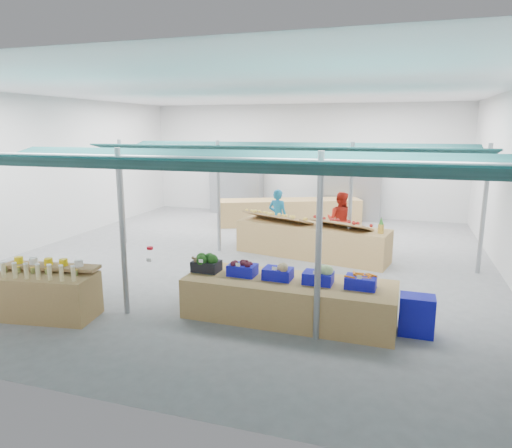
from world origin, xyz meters
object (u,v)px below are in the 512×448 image
object	(u,v)px
fruit_counter	(311,241)
vendor_right	(340,220)
veg_counter	(289,299)
vendor_left	(278,217)
crate_stack	(417,315)
bottle_shelf	(47,293)

from	to	relation	value
fruit_counter	vendor_right	world-z (taller)	vendor_right
veg_counter	vendor_right	size ratio (longest dim) A/B	2.30
veg_counter	vendor_left	xyz separation A→B (m)	(-1.57, 5.14, 0.44)
vendor_right	veg_counter	bearing A→B (deg)	99.00
vendor_right	fruit_counter	bearing A→B (deg)	72.91
crate_stack	vendor_right	world-z (taller)	vendor_right
fruit_counter	vendor_right	bearing A→B (deg)	72.91
fruit_counter	crate_stack	xyz separation A→B (m)	(2.51, -4.02, -0.10)
fruit_counter	vendor_left	world-z (taller)	vendor_left
vendor_left	vendor_right	world-z (taller)	same
bottle_shelf	veg_counter	size ratio (longest dim) A/B	0.51
bottle_shelf	veg_counter	world-z (taller)	bottle_shelf
crate_stack	vendor_right	xyz separation A→B (m)	(-1.91, 5.12, 0.47)
veg_counter	bottle_shelf	bearing A→B (deg)	-162.73
bottle_shelf	vendor_left	distance (m)	6.86
veg_counter	crate_stack	bearing A→B (deg)	1.70
vendor_left	veg_counter	bearing A→B (deg)	118.55
veg_counter	vendor_right	xyz separation A→B (m)	(0.23, 5.14, 0.44)
bottle_shelf	fruit_counter	size ratio (longest dim) A/B	0.47
fruit_counter	vendor_right	distance (m)	1.31
crate_stack	fruit_counter	bearing A→B (deg)	122.01
crate_stack	vendor_right	bearing A→B (deg)	110.49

